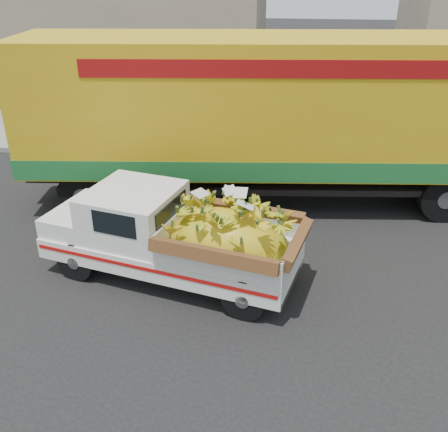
# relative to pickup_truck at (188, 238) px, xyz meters

# --- Properties ---
(ground) EXTENTS (100.00, 100.00, 0.00)m
(ground) POSITION_rel_pickup_truck_xyz_m (-0.71, -0.13, -0.86)
(ground) COLOR black
(ground) RESTS_ON ground
(curb) EXTENTS (60.00, 0.25, 0.15)m
(curb) POSITION_rel_pickup_truck_xyz_m (-0.71, 6.12, -0.78)
(curb) COLOR gray
(curb) RESTS_ON ground
(sidewalk) EXTENTS (60.00, 4.00, 0.14)m
(sidewalk) POSITION_rel_pickup_truck_xyz_m (-0.71, 8.22, -0.79)
(sidewalk) COLOR gray
(sidewalk) RESTS_ON ground
(building_left) EXTENTS (18.00, 6.00, 5.00)m
(building_left) POSITION_rel_pickup_truck_xyz_m (-8.71, 14.12, 1.64)
(building_left) COLOR gray
(building_left) RESTS_ON ground
(pickup_truck) EXTENTS (4.81, 2.66, 1.60)m
(pickup_truck) POSITION_rel_pickup_truck_xyz_m (0.00, 0.00, 0.00)
(pickup_truck) COLOR black
(pickup_truck) RESTS_ON ground
(semi_trailer) EXTENTS (12.04, 3.82, 3.80)m
(semi_trailer) POSITION_rel_pickup_truck_xyz_m (1.57, 3.67, 1.26)
(semi_trailer) COLOR black
(semi_trailer) RESTS_ON ground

